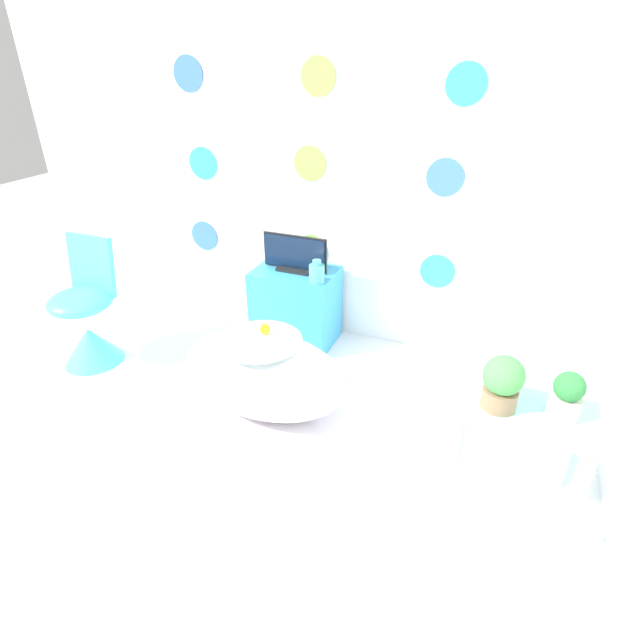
# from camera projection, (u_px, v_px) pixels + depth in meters

# --- Properties ---
(ground_plane) EXTENTS (12.00, 12.00, 0.00)m
(ground_plane) POSITION_uv_depth(u_px,v_px,m) (104.00, 575.00, 1.94)
(ground_plane) COLOR white
(wall_back_dotted) EXTENTS (4.65, 0.05, 2.60)m
(wall_back_dotted) POSITION_uv_depth(u_px,v_px,m) (316.00, 141.00, 3.07)
(wall_back_dotted) COLOR white
(wall_back_dotted) RESTS_ON ground_plane
(rug) EXTENTS (1.10, 0.80, 0.01)m
(rug) POSITION_uv_depth(u_px,v_px,m) (247.00, 416.00, 2.77)
(rug) COLOR silver
(rug) RESTS_ON ground_plane
(bathtub) EXTENTS (0.95, 0.54, 0.46)m
(bathtub) POSITION_uv_depth(u_px,v_px,m) (263.00, 374.00, 2.73)
(bathtub) COLOR white
(bathtub) RESTS_ON ground_plane
(rubber_duck) EXTENTS (0.06, 0.06, 0.07)m
(rubber_duck) POSITION_uv_depth(u_px,v_px,m) (265.00, 329.00, 2.64)
(rubber_duck) COLOR yellow
(rubber_duck) RESTS_ON bathtub
(chair) EXTENTS (0.39, 0.39, 0.81)m
(chair) POSITION_uv_depth(u_px,v_px,m) (88.00, 324.00, 3.15)
(chair) COLOR #4CC6DB
(chair) RESTS_ON ground_plane
(tv_cabinet) EXTENTS (0.53, 0.39, 0.52)m
(tv_cabinet) POSITION_uv_depth(u_px,v_px,m) (296.00, 306.00, 3.39)
(tv_cabinet) COLOR #389ED6
(tv_cabinet) RESTS_ON ground_plane
(tv) EXTENTS (0.44, 0.12, 0.24)m
(tv) POSITION_uv_depth(u_px,v_px,m) (295.00, 256.00, 3.21)
(tv) COLOR black
(tv) RESTS_ON tv_cabinet
(vase) EXTENTS (0.10, 0.10, 0.15)m
(vase) POSITION_uv_depth(u_px,v_px,m) (317.00, 273.00, 3.07)
(vase) COLOR #51B2AD
(vase) RESTS_ON tv_cabinet
(side_table) EXTENTS (0.52, 0.32, 0.56)m
(side_table) POSITION_uv_depth(u_px,v_px,m) (523.00, 433.00, 2.00)
(side_table) COLOR #99E0D8
(side_table) RESTS_ON ground_plane
(potted_plant_left) EXTENTS (0.16, 0.16, 0.23)m
(potted_plant_left) POSITION_uv_depth(u_px,v_px,m) (503.00, 382.00, 1.91)
(potted_plant_left) COLOR #8C6B4C
(potted_plant_left) RESTS_ON side_table
(potted_plant_right) EXTENTS (0.12, 0.12, 0.19)m
(potted_plant_right) POSITION_uv_depth(u_px,v_px,m) (567.00, 396.00, 1.88)
(potted_plant_right) COLOR beige
(potted_plant_right) RESTS_ON side_table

